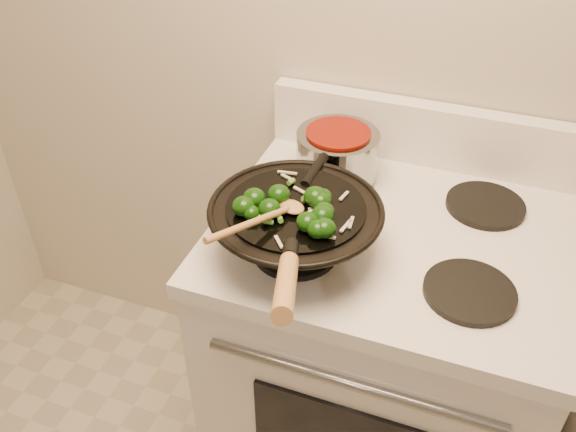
% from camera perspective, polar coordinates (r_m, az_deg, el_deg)
% --- Properties ---
extents(stove, '(0.78, 0.67, 1.08)m').
position_cam_1_polar(stove, '(1.69, 8.30, -13.09)').
color(stove, white).
rests_on(stove, ground).
extents(wok, '(0.36, 0.58, 0.24)m').
position_cam_1_polar(wok, '(1.24, 0.71, -0.98)').
color(wok, black).
rests_on(wok, stove).
extents(stirfry, '(0.23, 0.24, 0.04)m').
position_cam_1_polar(stirfry, '(1.18, 0.84, 0.82)').
color(stirfry, black).
rests_on(stirfry, wok).
extents(wooden_spoon, '(0.12, 0.24, 0.06)m').
position_cam_1_polar(wooden_spoon, '(1.15, -1.75, 0.01)').
color(wooden_spoon, '#AF7C45').
rests_on(wooden_spoon, wok).
extents(saucepan, '(0.20, 0.32, 0.12)m').
position_cam_1_polar(saucepan, '(1.48, 4.61, 5.86)').
color(saucepan, gray).
rests_on(saucepan, stove).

